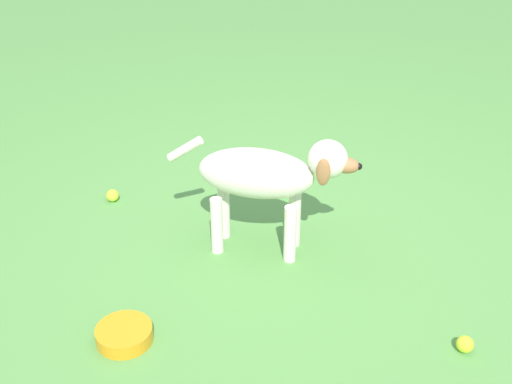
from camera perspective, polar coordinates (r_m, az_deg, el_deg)
ground at (r=3.04m, az=1.74°, el=-5.42°), size 14.00×14.00×0.00m
dog at (r=2.87m, az=0.99°, el=1.38°), size 0.40×0.82×0.59m
tennis_ball_0 at (r=2.64m, az=17.86°, el=-12.60°), size 0.07×0.07×0.07m
tennis_ball_1 at (r=3.51m, az=-12.48°, el=-0.30°), size 0.07×0.07×0.07m
water_bowl at (r=2.61m, az=-11.49°, el=-12.15°), size 0.22×0.22×0.06m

